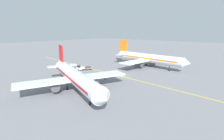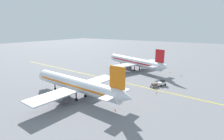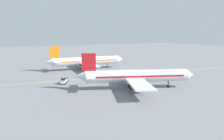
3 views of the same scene
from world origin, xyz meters
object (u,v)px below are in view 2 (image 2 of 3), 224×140
object	(u,v)px
baggage_tug_white	(162,83)
traffic_cone_far_edge	(181,75)
airplane_adjacent_stand	(135,62)
traffic_cone_near_nose	(157,93)
airplane_at_gate	(77,85)
ground_crew_worker	(124,74)
traffic_cone_by_wingtip	(170,72)
baggage_cart_trailing	(154,85)
traffic_cone_mid_apron	(115,109)

from	to	relation	value
baggage_tug_white	traffic_cone_far_edge	distance (m)	16.33
airplane_adjacent_stand	traffic_cone_near_nose	world-z (taller)	airplane_adjacent_stand
airplane_at_gate	ground_crew_worker	distance (m)	25.93
airplane_at_gate	traffic_cone_far_edge	xyz separation A→B (m)	(39.09, -18.74, -3.43)
traffic_cone_by_wingtip	traffic_cone_far_edge	size ratio (longest dim) A/B	1.00
ground_crew_worker	traffic_cone_near_nose	distance (m)	20.23
baggage_cart_trailing	airplane_adjacent_stand	bearing A→B (deg)	41.35
ground_crew_worker	traffic_cone_near_nose	world-z (taller)	ground_crew_worker
airplane_adjacent_stand	baggage_cart_trailing	size ratio (longest dim) A/B	11.67
traffic_cone_by_wingtip	traffic_cone_far_edge	bearing A→B (deg)	-116.73
ground_crew_worker	airplane_at_gate	bearing A→B (deg)	179.83
traffic_cone_far_edge	traffic_cone_mid_apron	bearing A→B (deg)	171.65
airplane_at_gate	airplane_adjacent_stand	size ratio (longest dim) A/B	1.03
baggage_cart_trailing	traffic_cone_mid_apron	bearing A→B (deg)	175.27
traffic_cone_far_edge	airplane_at_gate	bearing A→B (deg)	154.39
traffic_cone_mid_apron	traffic_cone_near_nose	bearing A→B (deg)	-15.18
ground_crew_worker	baggage_cart_trailing	bearing A→B (deg)	-111.63
baggage_tug_white	ground_crew_worker	world-z (taller)	baggage_tug_white
traffic_cone_mid_apron	traffic_cone_by_wingtip	world-z (taller)	same
airplane_adjacent_stand	traffic_cone_by_wingtip	bearing A→B (deg)	-77.84
baggage_cart_trailing	traffic_cone_far_edge	xyz separation A→B (m)	(19.08, -4.14, -0.49)
ground_crew_worker	traffic_cone_far_edge	distance (m)	22.94
airplane_at_gate	traffic_cone_mid_apron	bearing A→B (deg)	-93.50
airplane_adjacent_stand	airplane_at_gate	bearing A→B (deg)	-177.77
baggage_tug_white	airplane_adjacent_stand	bearing A→B (deg)	48.81
baggage_tug_white	baggage_cart_trailing	bearing A→B (deg)	155.11
ground_crew_worker	traffic_cone_mid_apron	world-z (taller)	ground_crew_worker
traffic_cone_mid_apron	traffic_cone_far_edge	world-z (taller)	same
airplane_at_gate	traffic_cone_near_nose	xyz separation A→B (m)	(14.97, -17.16, -3.43)
airplane_at_gate	traffic_cone_near_nose	world-z (taller)	airplane_at_gate
airplane_adjacent_stand	traffic_cone_mid_apron	distance (m)	41.80
baggage_tug_white	traffic_cone_by_wingtip	bearing A→B (deg)	6.83
baggage_cart_trailing	traffic_cone_by_wingtip	bearing A→B (deg)	2.23
baggage_cart_trailing	ground_crew_worker	bearing A→B (deg)	68.37
ground_crew_worker	traffic_cone_far_edge	xyz separation A→B (m)	(13.31, -18.67, -0.63)
traffic_cone_mid_apron	baggage_cart_trailing	bearing A→B (deg)	-4.73
traffic_cone_near_nose	traffic_cone_mid_apron	xyz separation A→B (m)	(-15.76, 4.28, 0.00)
baggage_tug_white	traffic_cone_mid_apron	xyz separation A→B (m)	(-23.80, 3.11, -0.63)
airplane_at_gate	traffic_cone_mid_apron	world-z (taller)	airplane_at_gate
airplane_at_gate	airplane_adjacent_stand	distance (m)	38.34
airplane_at_gate	traffic_cone_far_edge	world-z (taller)	airplane_at_gate
airplane_at_gate	baggage_tug_white	size ratio (longest dim) A/B	10.60
airplane_at_gate	airplane_adjacent_stand	xyz separation A→B (m)	(38.31, 1.49, 0.00)
baggage_tug_white	traffic_cone_by_wingtip	size ratio (longest dim) A/B	6.10
airplane_at_gate	traffic_cone_far_edge	bearing A→B (deg)	-25.61
traffic_cone_by_wingtip	traffic_cone_mid_apron	bearing A→B (deg)	178.81
baggage_tug_white	traffic_cone_mid_apron	distance (m)	24.01
traffic_cone_by_wingtip	traffic_cone_far_edge	xyz separation A→B (m)	(-2.50, -4.98, 0.00)
airplane_adjacent_stand	ground_crew_worker	distance (m)	12.94
baggage_tug_white	traffic_cone_near_nose	world-z (taller)	baggage_tug_white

